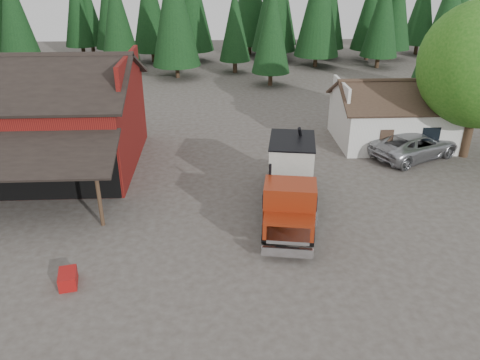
{
  "coord_description": "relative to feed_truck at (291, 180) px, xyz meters",
  "views": [
    {
      "loc": [
        0.28,
        -18.62,
        12.3
      ],
      "look_at": [
        1.42,
        3.26,
        1.8
      ],
      "focal_mm": 35.0,
      "sensor_mm": 36.0,
      "label": 1
    }
  ],
  "objects": [
    {
      "name": "silver_car",
      "position": [
        9.53,
        7.11,
        -1.04
      ],
      "size": [
        6.96,
        5.42,
        1.76
      ],
      "primitive_type": "imported",
      "rotation": [
        0.0,
        0.0,
        2.03
      ],
      "color": "#A6A8AD",
      "rests_on": "ground"
    },
    {
      "name": "farmhouse",
      "position": [
        8.99,
        10.1,
        -0.25
      ],
      "size": [
        8.6,
        6.42,
        4.65
      ],
      "color": "silver",
      "rests_on": "ground"
    },
    {
      "name": "near_pine_c",
      "position": [
        17.99,
        23.11,
        4.98
      ],
      "size": [
        4.84,
        4.84,
        12.4
      ],
      "color": "#382619",
      "rests_on": "ground"
    },
    {
      "name": "equip_box",
      "position": [
        -10.01,
        -5.55,
        -1.61
      ],
      "size": [
        0.91,
        1.22,
        0.6
      ],
      "primitive_type": "cube",
      "rotation": [
        0.0,
        0.0,
        0.21
      ],
      "color": "maroon",
      "rests_on": "ground"
    },
    {
      "name": "feed_truck",
      "position": [
        0.0,
        0.0,
        0.0
      ],
      "size": [
        3.87,
        9.35,
        4.1
      ],
      "rotation": [
        0.0,
        0.0,
        -0.17
      ],
      "color": "black",
      "rests_on": "ground"
    },
    {
      "name": "conifer_backdrop",
      "position": [
        -4.01,
        39.11,
        -1.91
      ],
      "size": [
        76.0,
        16.0,
        16.0
      ],
      "primitive_type": null,
      "color": "black",
      "rests_on": "ground"
    },
    {
      "name": "near_pine_b",
      "position": [
        1.99,
        27.11,
        3.97
      ],
      "size": [
        3.96,
        3.96,
        10.4
      ],
      "color": "#382619",
      "rests_on": "ground"
    },
    {
      "name": "red_barn",
      "position": [
        -15.01,
        7.01,
        0.78
      ],
      "size": [
        12.8,
        13.63,
        7.18
      ],
      "color": "maroon",
      "rests_on": "ground"
    },
    {
      "name": "near_pine_d",
      "position": [
        -8.01,
        31.11,
        5.48
      ],
      "size": [
        5.28,
        5.28,
        13.4
      ],
      "color": "#382619",
      "rests_on": "ground"
    },
    {
      "name": "ground",
      "position": [
        -4.01,
        -2.89,
        -1.91
      ],
      "size": [
        120.0,
        120.0,
        0.0
      ],
      "primitive_type": "plane",
      "color": "#433C35",
      "rests_on": "ground"
    }
  ]
}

